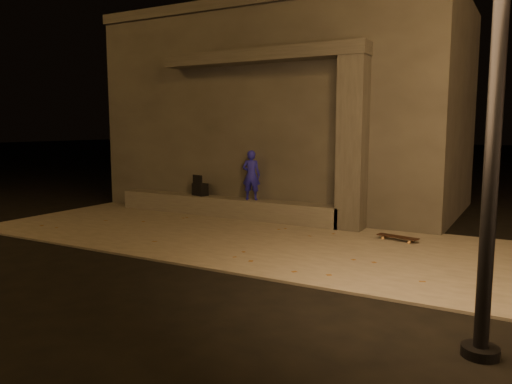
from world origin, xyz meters
The scene contains 9 objects.
ground centered at (0.00, 0.00, 0.00)m, with size 120.00×120.00×0.00m, color black.
sidewalk centered at (0.00, 2.00, 0.02)m, with size 11.00×4.40×0.04m, color #625D57.
building centered at (-1.00, 6.49, 2.61)m, with size 9.00×5.10×5.22m.
ledge centered at (-1.50, 3.75, 0.27)m, with size 6.00×0.55×0.45m, color #52504B.
column centered at (1.70, 3.75, 1.84)m, with size 0.55×0.55×3.60m, color #373532.
canopy centered at (-0.50, 3.80, 3.78)m, with size 5.00×0.70×0.28m, color #373532.
skateboarder centered at (-0.74, 3.75, 1.07)m, with size 0.43×0.28×1.17m, color #1C1AAF.
backpack centered at (-2.22, 3.75, 0.67)m, with size 0.42×0.33×0.52m.
skateboard centered at (2.86, 3.10, 0.11)m, with size 0.82×0.36×0.09m.
Camera 1 is at (5.06, -6.34, 2.20)m, focal length 35.00 mm.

